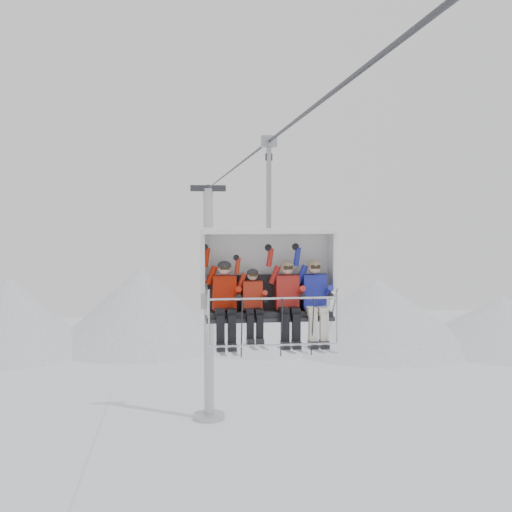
{
  "coord_description": "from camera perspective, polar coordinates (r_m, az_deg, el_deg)",
  "views": [
    {
      "loc": [
        -1.79,
        -14.44,
        11.92
      ],
      "look_at": [
        0.0,
        0.0,
        10.94
      ],
      "focal_mm": 45.0,
      "sensor_mm": 36.0,
      "label": 1
    }
  ],
  "objects": [
    {
      "name": "skier_far_right",
      "position": [
        12.65,
        5.26,
        -3.71
      ],
      "size": [
        0.45,
        1.69,
        1.78
      ],
      "color": "#1F269B",
      "rests_on": "chairlift_carrier"
    },
    {
      "name": "ridgeline",
      "position": [
        57.22,
        -6.81,
        -5.29
      ],
      "size": [
        72.0,
        21.0,
        7.0
      ],
      "color": "silver",
      "rests_on": "ground"
    },
    {
      "name": "chairlift_carrier",
      "position": [
        12.73,
        1.05,
        -1.48
      ],
      "size": [
        2.65,
        1.17,
        3.98
      ],
      "color": "black",
      "rests_on": "haul_cable"
    },
    {
      "name": "skier_center_left",
      "position": [
        12.44,
        -0.27,
        -4.16
      ],
      "size": [
        0.38,
        1.69,
        1.53
      ],
      "color": "red",
      "rests_on": "chairlift_carrier"
    },
    {
      "name": "skier_center_right",
      "position": [
        12.54,
        2.84,
        -3.78
      ],
      "size": [
        0.45,
        1.69,
        1.76
      ],
      "color": "#AE221C",
      "rests_on": "chairlift_carrier"
    },
    {
      "name": "haul_cable",
      "position": [
        14.62,
        0.0,
        9.29
      ],
      "size": [
        0.06,
        50.0,
        0.06
      ],
      "primitive_type": "cylinder",
      "rotation": [
        1.57,
        0.0,
        0.0
      ],
      "color": "#2E2E33",
      "rests_on": "lift_tower_left"
    },
    {
      "name": "skier_far_left",
      "position": [
        12.39,
        -2.8,
        -3.85
      ],
      "size": [
        0.45,
        1.69,
        1.78
      ],
      "color": "#A41805",
      "rests_on": "chairlift_carrier"
    },
    {
      "name": "lift_tower_right",
      "position": [
        37.0,
        -4.23,
        -5.7
      ],
      "size": [
        2.0,
        1.8,
        13.48
      ],
      "color": "#A8AAAF",
      "rests_on": "ground"
    }
  ]
}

